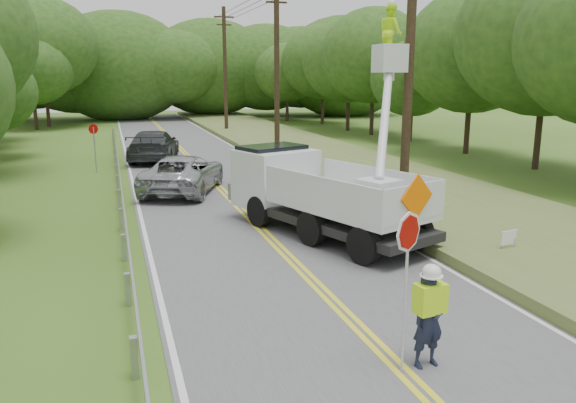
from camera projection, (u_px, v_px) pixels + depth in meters
name	position (u px, v px, depth m)	size (l,w,h in m)	color
ground	(399.00, 369.00, 9.13)	(140.00, 140.00, 0.00)	#3A5517
road	(227.00, 196.00, 22.15)	(7.20, 96.00, 0.03)	#505053
guardrail	(120.00, 184.00, 21.69)	(0.18, 48.00, 0.77)	#A3A4AB
utility_poles	(320.00, 61.00, 25.26)	(1.60, 43.30, 10.00)	black
tall_grass_verge	(389.00, 182.00, 24.20)	(7.00, 96.00, 0.30)	#5C6531
treeline_right	(448.00, 53.00, 33.70)	(10.70, 54.90, 10.63)	#332319
treeline_horizon	(163.00, 67.00, 60.71)	(57.13, 14.97, 11.66)	#224717
flagger	(428.00, 312.00, 8.99)	(1.06, 0.45, 2.63)	#191E33
bucket_truck	(312.00, 179.00, 17.24)	(5.31, 7.29, 6.79)	black
suv_silver	(183.00, 173.00, 22.74)	(2.49, 5.40, 1.50)	#ABADB2
suv_darkgrey	(154.00, 145.00, 31.11)	(2.34, 5.75, 1.67)	#34373A
stop_sign_permanent	(94.00, 141.00, 27.12)	(0.45, 0.28, 2.38)	#A3A4AB
yard_sign	(509.00, 238.00, 14.48)	(0.52, 0.12, 0.76)	white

